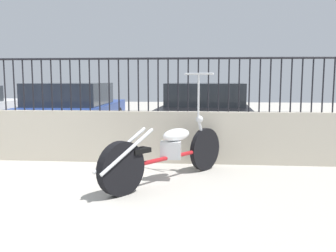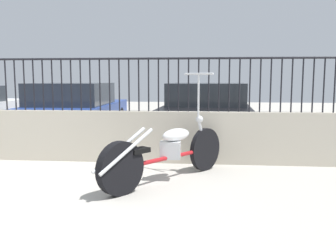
% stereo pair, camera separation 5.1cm
% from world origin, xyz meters
% --- Properties ---
extents(low_wall, '(10.29, 0.18, 0.87)m').
position_xyz_m(low_wall, '(0.00, 3.03, 0.43)').
color(low_wall, beige).
rests_on(low_wall, ground_plane).
extents(fence_railing, '(10.29, 0.04, 0.89)m').
position_xyz_m(fence_railing, '(-0.00, 3.03, 1.44)').
color(fence_railing, black).
rests_on(fence_railing, low_wall).
extents(motorcycle_red, '(1.55, 1.99, 1.50)m').
position_xyz_m(motorcycle_red, '(2.43, 1.76, 0.40)').
color(motorcycle_red, black).
rests_on(motorcycle_red, ground_plane).
extents(car_blue, '(1.91, 4.29, 1.31)m').
position_xyz_m(car_blue, '(-0.07, 5.46, 0.66)').
color(car_blue, black).
rests_on(car_blue, ground_plane).
extents(car_black, '(2.06, 4.35, 1.32)m').
position_xyz_m(car_black, '(3.08, 5.57, 0.67)').
color(car_black, black).
rests_on(car_black, ground_plane).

